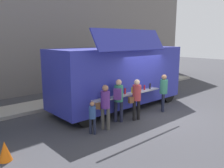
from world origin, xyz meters
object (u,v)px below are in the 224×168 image
at_px(traffic_cone_orange, 5,151).
at_px(child_near_queue, 92,115).
at_px(customer_mid_with_backpack, 118,96).
at_px(customer_rear_waiting, 105,103).
at_px(food_truck_main, 119,75).
at_px(trash_bin, 141,80).
at_px(customer_front_ordering, 136,96).
at_px(customer_extra_browsing, 164,90).

relative_size(traffic_cone_orange, child_near_queue, 0.47).
height_order(customer_mid_with_backpack, customer_rear_waiting, customer_mid_with_backpack).
relative_size(customer_rear_waiting, child_near_queue, 1.42).
relative_size(traffic_cone_orange, customer_rear_waiting, 0.33).
xyz_separation_m(food_truck_main, trash_bin, (4.40, 2.32, -1.07)).
height_order(food_truck_main, customer_rear_waiting, food_truck_main).
distance_m(food_truck_main, customer_front_ordering, 1.94).
bearing_deg(traffic_cone_orange, customer_extra_browsing, -2.67).
bearing_deg(food_truck_main, customer_extra_browsing, -58.44).
bearing_deg(trash_bin, child_near_queue, -151.37).
distance_m(customer_rear_waiting, child_near_queue, 0.66).
distance_m(customer_extra_browsing, child_near_queue, 3.94).
height_order(food_truck_main, child_near_queue, food_truck_main).
bearing_deg(traffic_cone_orange, customer_mid_with_backpack, 0.56).
bearing_deg(traffic_cone_orange, customer_front_ordering, -2.94).
bearing_deg(child_near_queue, customer_extra_browsing, -31.91).
distance_m(trash_bin, customer_mid_with_backpack, 6.94).
bearing_deg(customer_rear_waiting, food_truck_main, 7.00).
bearing_deg(customer_front_ordering, customer_extra_browsing, -79.57).
bearing_deg(customer_front_ordering, food_truck_main, -10.38).
bearing_deg(child_near_queue, customer_mid_with_backpack, -20.99).
xyz_separation_m(customer_front_ordering, customer_mid_with_backpack, (-0.70, 0.30, 0.06)).
xyz_separation_m(traffic_cone_orange, customer_mid_with_backpack, (4.28, 0.04, 0.77)).
height_order(trash_bin, customer_front_ordering, customer_front_ordering).
bearing_deg(customer_mid_with_backpack, customer_front_ordering, -60.35).
relative_size(trash_bin, customer_front_ordering, 0.58).
xyz_separation_m(customer_rear_waiting, child_near_queue, (-0.60, -0.04, -0.28)).
xyz_separation_m(trash_bin, customer_front_ordering, (-5.12, -4.04, 0.51)).
bearing_deg(trash_bin, customer_front_ordering, -141.72).
bearing_deg(food_truck_main, customer_mid_with_backpack, -133.99).
height_order(traffic_cone_orange, trash_bin, trash_bin).
xyz_separation_m(customer_mid_with_backpack, customer_rear_waiting, (-0.86, -0.20, -0.07)).
relative_size(food_truck_main, child_near_queue, 5.70).
xyz_separation_m(food_truck_main, customer_mid_with_backpack, (-1.42, -1.42, -0.51)).
distance_m(traffic_cone_orange, customer_rear_waiting, 3.49).
distance_m(food_truck_main, customer_rear_waiting, 2.86).
xyz_separation_m(food_truck_main, traffic_cone_orange, (-5.71, -1.46, -1.28)).
xyz_separation_m(food_truck_main, customer_front_ordering, (-0.72, -1.72, -0.56)).
relative_size(customer_mid_with_backpack, child_near_queue, 1.47).
bearing_deg(traffic_cone_orange, child_near_queue, -3.94).
distance_m(trash_bin, customer_rear_waiting, 7.77).
distance_m(trash_bin, customer_extra_browsing, 5.32).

